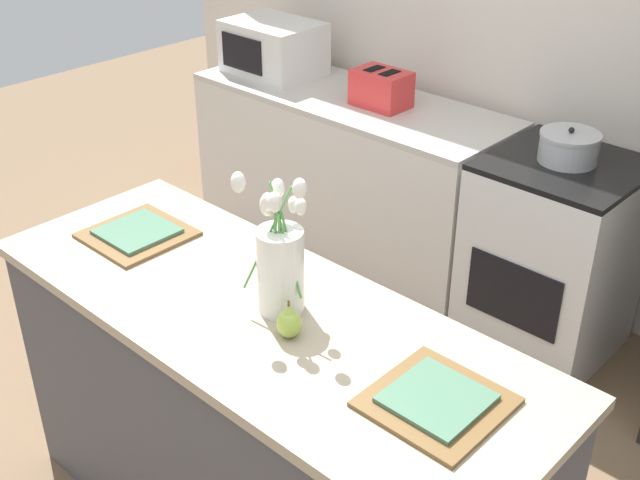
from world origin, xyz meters
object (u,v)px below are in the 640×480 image
plate_setting_right (437,401)px  microwave (273,48)px  stove_range (551,258)px  pear_figurine (289,322)px  flower_vase (280,262)px  plate_setting_left (137,233)px  toaster (381,88)px  cooking_pot (569,147)px

plate_setting_right → microwave: (-2.19, 1.58, 0.08)m
stove_range → pear_figurine: 1.71m
flower_vase → plate_setting_left: 0.66m
flower_vase → pear_figurine: (0.11, -0.08, -0.11)m
pear_figurine → toaster: 1.92m
toaster → cooking_pot: (0.96, 0.01, -0.02)m
stove_range → pear_figurine: bearing=-88.2°
stove_range → pear_figurine: pear_figurine is taller
plate_setting_right → cooking_pot: 1.67m
stove_range → microwave: bearing=-180.0°
stove_range → toaster: (-0.97, -0.00, 0.53)m
cooking_pot → stove_range: bearing=-53.2°
stove_range → flower_vase: 1.68m
cooking_pot → pear_figurine: bearing=-88.0°
toaster → cooking_pot: 0.96m
pear_figurine → toaster: toaster is taller
plate_setting_left → toaster: 1.60m
plate_setting_left → microwave: microwave is taller
flower_vase → cooking_pot: bearing=88.2°
pear_figurine → plate_setting_left: (-0.75, 0.05, -0.03)m
toaster → flower_vase: bearing=-59.6°
flower_vase → plate_setting_right: flower_vase is taller
toaster → microwave: bearing=179.8°
plate_setting_right → plate_setting_left: bearing=180.0°
flower_vase → toaster: size_ratio=1.53×
stove_range → toaster: toaster is taller
pear_figurine → plate_setting_right: 0.45m
plate_setting_right → pear_figurine: bearing=-174.1°
stove_range → microwave: 1.79m
flower_vase → cooking_pot: (0.05, 1.56, -0.13)m
stove_range → toaster: 1.10m
pear_figurine → plate_setting_right: (0.45, 0.05, -0.03)m
plate_setting_left → cooking_pot: (0.69, 1.59, 0.01)m
stove_range → plate_setting_right: plate_setting_right is taller
pear_figurine → cooking_pot: 1.64m
plate_setting_left → flower_vase: bearing=2.6°
pear_figurine → microwave: microwave is taller
stove_range → microwave: microwave is taller
pear_figurine → cooking_pot: bearing=92.0°
plate_setting_left → microwave: 1.87m
pear_figurine → plate_setting_left: bearing=176.4°
toaster → stove_range: bearing=0.2°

